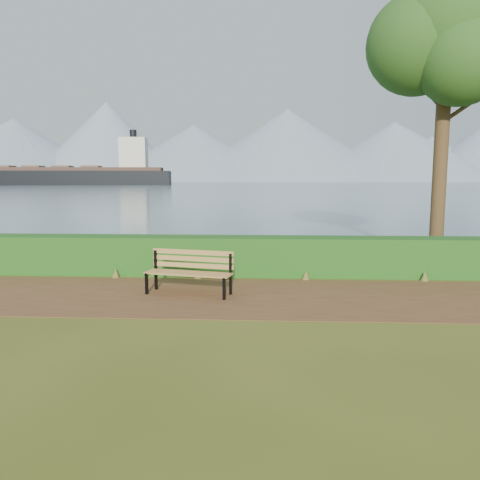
{
  "coord_description": "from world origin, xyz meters",
  "views": [
    {
      "loc": [
        0.56,
        -9.41,
        2.5
      ],
      "look_at": [
        0.01,
        1.2,
        1.1
      ],
      "focal_mm": 35.0,
      "sensor_mm": 36.0,
      "label": 1
    }
  ],
  "objects": [
    {
      "name": "ground",
      "position": [
        0.0,
        0.0,
        0.0
      ],
      "size": [
        140.0,
        140.0,
        0.0
      ],
      "primitive_type": "plane",
      "color": "#465117",
      "rests_on": "ground"
    },
    {
      "name": "path",
      "position": [
        0.0,
        0.3,
        0.01
      ],
      "size": [
        40.0,
        3.4,
        0.01
      ],
      "primitive_type": "cube",
      "color": "#54341D",
      "rests_on": "ground"
    },
    {
      "name": "hedge",
      "position": [
        0.0,
        2.6,
        0.5
      ],
      "size": [
        32.0,
        0.85,
        1.0
      ],
      "primitive_type": "cube",
      "color": "#1B4E16",
      "rests_on": "ground"
    },
    {
      "name": "water",
      "position": [
        0.0,
        260.0,
        0.01
      ],
      "size": [
        700.0,
        510.0,
        0.0
      ],
      "primitive_type": "cube",
      "color": "slate",
      "rests_on": "ground"
    },
    {
      "name": "mountains",
      "position": [
        -9.17,
        406.05,
        27.7
      ],
      "size": [
        585.0,
        190.0,
        70.0
      ],
      "color": "#7989A2",
      "rests_on": "ground"
    },
    {
      "name": "bench",
      "position": [
        -1.05,
        0.5,
        0.55
      ],
      "size": [
        1.96,
        0.95,
        0.95
      ],
      "rotation": [
        0.0,
        0.0,
        -0.22
      ],
      "color": "black",
      "rests_on": "ground"
    },
    {
      "name": "tree",
      "position": [
        5.63,
        4.56,
        6.42
      ],
      "size": [
        4.49,
        3.73,
        8.64
      ],
      "rotation": [
        0.0,
        0.0,
        -0.21
      ],
      "color": "#3A2718",
      "rests_on": "ground"
    },
    {
      "name": "cargo_ship",
      "position": [
        -70.38,
        165.79,
        3.41
      ],
      "size": [
        76.16,
        20.4,
        22.86
      ],
      "rotation": [
        0.0,
        0.0,
        0.12
      ],
      "color": "black",
      "rests_on": "ground"
    }
  ]
}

